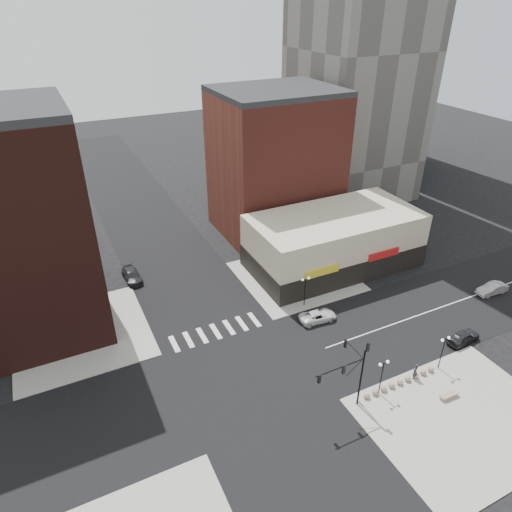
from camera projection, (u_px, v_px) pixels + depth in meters
ground at (245, 377)px, 47.81m from camera, size 240.00×240.00×0.00m
road_ew at (245, 376)px, 47.80m from camera, size 200.00×14.00×0.02m
road_ns at (245, 376)px, 47.80m from camera, size 14.00×200.00×0.02m
sidewalk_nw at (82, 335)px, 53.54m from camera, size 15.00×15.00×0.12m
sidewalk_ne at (295, 276)px, 64.54m from camera, size 15.00×15.00×0.12m
sidewalk_se at (462, 419)px, 42.97m from camera, size 18.00×14.00×0.12m
building_nw at (10, 234)px, 48.69m from camera, size 16.00×15.00×25.00m
building_ne_midrise at (275, 166)px, 72.39m from camera, size 18.00×15.00×22.00m
building_ne_row at (333, 245)px, 65.76m from camera, size 24.20×12.20×8.00m
traffic_signal at (352, 368)px, 41.97m from camera, size 5.59×3.09×7.77m
street_lamp_se_a at (383, 370)px, 44.11m from camera, size 1.22×0.32×4.16m
street_lamp_se_b at (444, 345)px, 47.14m from camera, size 1.22×0.32×4.16m
street_lamp_ne at (305, 284)px, 56.92m from camera, size 1.22×0.32×4.16m
bollard_row at (400, 382)px, 46.57m from camera, size 9.02×0.62×0.62m
white_suv at (318, 316)px, 55.66m from camera, size 4.80×2.53×1.29m
dark_sedan_east at (463, 337)px, 52.17m from camera, size 4.43×2.14×1.46m
silver_sedan at (492, 289)px, 60.60m from camera, size 4.50×1.80×1.45m
dark_sedan_north at (132, 275)px, 63.46m from camera, size 2.32×5.17×1.47m
pedestrian at (415, 371)px, 46.97m from camera, size 0.83×0.74×1.91m
stone_bench at (449, 395)px, 45.08m from camera, size 2.08×0.69×0.48m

